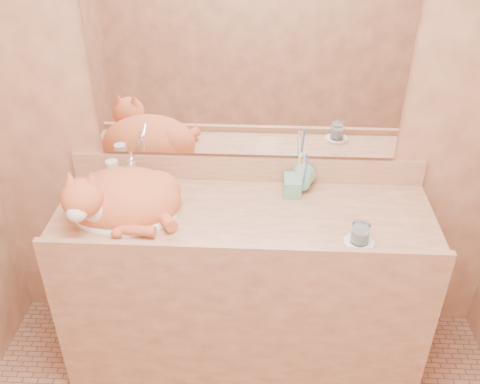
{
  "coord_description": "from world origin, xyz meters",
  "views": [
    {
      "loc": [
        0.08,
        -1.11,
        2.15
      ],
      "look_at": [
        -0.02,
        0.7,
        0.97
      ],
      "focal_mm": 40.0,
      "sensor_mm": 36.0,
      "label": 1
    }
  ],
  "objects_px": {
    "sink_basin": "(125,199)",
    "water_glass": "(360,233)",
    "toothbrush_cup": "(302,186)",
    "cat": "(119,197)",
    "soap_dispenser": "(293,183)",
    "vanity_counter": "(244,287)"
  },
  "relations": [
    {
      "from": "vanity_counter",
      "to": "water_glass",
      "type": "height_order",
      "value": "water_glass"
    },
    {
      "from": "vanity_counter",
      "to": "sink_basin",
      "type": "xyz_separation_m",
      "value": [
        -0.5,
        -0.02,
        0.49
      ]
    },
    {
      "from": "sink_basin",
      "to": "toothbrush_cup",
      "type": "relative_size",
      "value": 3.99
    },
    {
      "from": "sink_basin",
      "to": "cat",
      "type": "bearing_deg",
      "value": -142.8
    },
    {
      "from": "vanity_counter",
      "to": "soap_dispenser",
      "type": "distance_m",
      "value": 0.56
    },
    {
      "from": "vanity_counter",
      "to": "water_glass",
      "type": "xyz_separation_m",
      "value": [
        0.46,
        -0.18,
        0.48
      ]
    },
    {
      "from": "cat",
      "to": "soap_dispenser",
      "type": "relative_size",
      "value": 2.78
    },
    {
      "from": "soap_dispenser",
      "to": "water_glass",
      "type": "height_order",
      "value": "soap_dispenser"
    },
    {
      "from": "cat",
      "to": "water_glass",
      "type": "height_order",
      "value": "cat"
    },
    {
      "from": "vanity_counter",
      "to": "cat",
      "type": "height_order",
      "value": "cat"
    },
    {
      "from": "cat",
      "to": "water_glass",
      "type": "xyz_separation_m",
      "value": [
        0.97,
        -0.15,
        -0.03
      ]
    },
    {
      "from": "cat",
      "to": "soap_dispenser",
      "type": "distance_m",
      "value": 0.73
    },
    {
      "from": "soap_dispenser",
      "to": "toothbrush_cup",
      "type": "distance_m",
      "value": 0.06
    },
    {
      "from": "toothbrush_cup",
      "to": "water_glass",
      "type": "height_order",
      "value": "toothbrush_cup"
    },
    {
      "from": "water_glass",
      "to": "toothbrush_cup",
      "type": "bearing_deg",
      "value": 122.45
    },
    {
      "from": "vanity_counter",
      "to": "sink_basin",
      "type": "distance_m",
      "value": 0.7
    },
    {
      "from": "sink_basin",
      "to": "water_glass",
      "type": "distance_m",
      "value": 0.97
    },
    {
      "from": "sink_basin",
      "to": "soap_dispenser",
      "type": "distance_m",
      "value": 0.72
    },
    {
      "from": "vanity_counter",
      "to": "cat",
      "type": "distance_m",
      "value": 0.72
    },
    {
      "from": "vanity_counter",
      "to": "cat",
      "type": "bearing_deg",
      "value": -176.14
    },
    {
      "from": "sink_basin",
      "to": "toothbrush_cup",
      "type": "xyz_separation_m",
      "value": [
        0.74,
        0.16,
        -0.02
      ]
    },
    {
      "from": "sink_basin",
      "to": "toothbrush_cup",
      "type": "bearing_deg",
      "value": 8.18
    }
  ]
}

